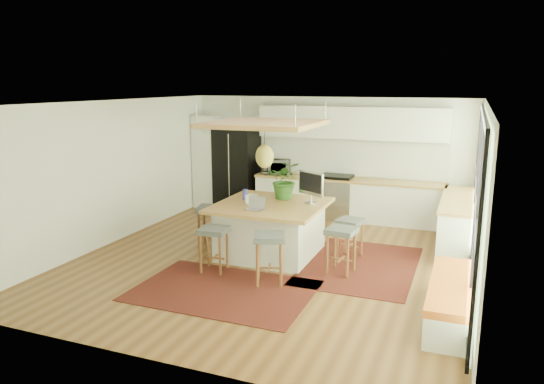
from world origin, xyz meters
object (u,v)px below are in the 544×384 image
at_px(fridge, 237,171).
at_px(stool_right_front, 341,252).
at_px(stool_near_left, 214,250).
at_px(stool_right_back, 350,238).
at_px(island, 271,229).
at_px(microwave, 277,165).
at_px(stool_near_right, 269,261).
at_px(stool_left_side, 211,229).
at_px(island_plant, 285,184).
at_px(laptop, 254,203).
at_px(monitor, 311,189).

distance_m(fridge, stool_right_front, 4.81).
height_order(stool_near_left, stool_right_back, stool_near_left).
bearing_deg(stool_right_front, island, 161.51).
distance_m(island, microwave, 3.08).
height_order(stool_near_left, stool_near_right, stool_near_right).
bearing_deg(stool_near_right, stool_right_back, 61.38).
distance_m(stool_near_left, stool_left_side, 1.22).
relative_size(stool_near_left, stool_right_front, 0.97).
distance_m(island, island_plant, 0.89).
bearing_deg(laptop, stool_near_left, -126.91).
height_order(island, laptop, laptop).
relative_size(stool_right_front, laptop, 2.36).
relative_size(stool_near_right, stool_left_side, 0.99).
xyz_separation_m(fridge, laptop, (1.92, -3.41, 0.12)).
relative_size(stool_near_left, microwave, 1.21).
bearing_deg(monitor, island, -124.06).
bearing_deg(stool_right_back, stool_left_side, -170.55).
distance_m(stool_right_front, island_plant, 1.82).
bearing_deg(stool_right_back, laptop, -149.15).
bearing_deg(laptop, stool_right_front, 2.25).
bearing_deg(island, fridge, 124.83).
height_order(stool_near_left, laptop, laptop).
distance_m(stool_right_front, stool_left_side, 2.58).
bearing_deg(stool_right_front, island_plant, 143.65).
distance_m(stool_left_side, monitor, 2.02).
bearing_deg(stool_near_left, stool_right_front, 18.81).
relative_size(island, stool_right_back, 2.65).
bearing_deg(island, stool_left_side, -176.18).
bearing_deg(stool_left_side, island, 3.82).
relative_size(stool_right_front, stool_left_side, 0.96).
distance_m(fridge, stool_right_back, 4.26).
bearing_deg(stool_right_front, stool_near_right, -138.84).
distance_m(stool_near_left, microwave, 4.07).
height_order(laptop, microwave, microwave).
relative_size(stool_near_right, stool_right_back, 1.12).
bearing_deg(microwave, stool_near_right, -83.30).
distance_m(stool_right_back, laptop, 1.82).
xyz_separation_m(laptop, monitor, (0.72, 0.83, 0.14)).
relative_size(fridge, microwave, 3.24).
distance_m(island, stool_near_right, 1.36).
xyz_separation_m(fridge, stool_left_side, (0.85, -2.97, -0.57)).
xyz_separation_m(fridge, stool_near_left, (1.46, -4.01, -0.57)).
height_order(stool_near_left, stool_right_front, stool_right_front).
relative_size(stool_near_left, island_plant, 1.05).
xyz_separation_m(stool_near_left, stool_near_right, (1.02, -0.14, 0.00)).
height_order(stool_right_back, laptop, laptop).
bearing_deg(fridge, microwave, 1.32).
relative_size(stool_right_back, microwave, 1.15).
xyz_separation_m(island, stool_near_left, (-0.55, -1.13, -0.11)).
height_order(stool_left_side, island_plant, island_plant).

